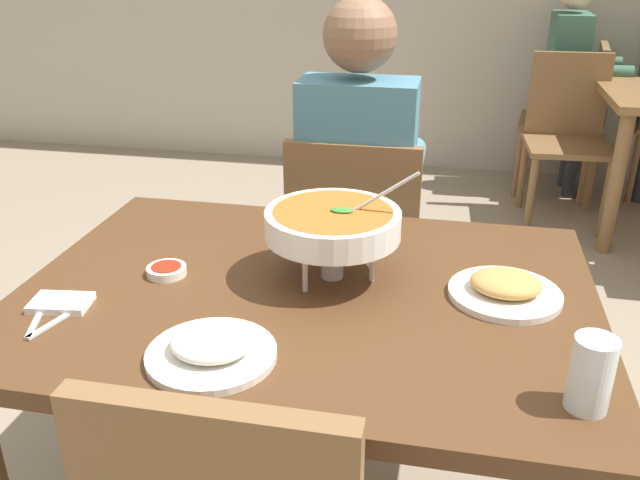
{
  "coord_description": "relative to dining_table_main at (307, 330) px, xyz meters",
  "views": [
    {
      "loc": [
        0.29,
        -1.26,
        1.45
      ],
      "look_at": [
        0.0,
        0.15,
        0.8
      ],
      "focal_mm": 37.53,
      "sensor_mm": 36.0,
      "label": 1
    }
  ],
  "objects": [
    {
      "name": "dining_table_main",
      "position": [
        0.0,
        0.0,
        0.0
      ],
      "size": [
        1.25,
        0.91,
        0.75
      ],
      "color": "#51331C",
      "rests_on": "ground_plane"
    },
    {
      "name": "chair_diner_main",
      "position": [
        -0.0,
        0.74,
        -0.13
      ],
      "size": [
        0.44,
        0.44,
        0.9
      ],
      "color": "brown",
      "rests_on": "ground_plane"
    },
    {
      "name": "diner_main",
      "position": [
        0.0,
        0.78,
        0.1
      ],
      "size": [
        0.4,
        0.45,
        1.31
      ],
      "color": "#2D2D38",
      "rests_on": "ground_plane"
    },
    {
      "name": "curry_bowl",
      "position": [
        0.05,
        0.07,
        0.24
      ],
      "size": [
        0.33,
        0.3,
        0.26
      ],
      "color": "silver",
      "rests_on": "dining_table_main"
    },
    {
      "name": "rice_plate",
      "position": [
        -0.11,
        -0.3,
        0.13
      ],
      "size": [
        0.24,
        0.24,
        0.06
      ],
      "color": "white",
      "rests_on": "dining_table_main"
    },
    {
      "name": "appetizer_plate",
      "position": [
        0.42,
        0.05,
        0.13
      ],
      "size": [
        0.24,
        0.24,
        0.06
      ],
      "color": "white",
      "rests_on": "dining_table_main"
    },
    {
      "name": "sauce_dish",
      "position": [
        -0.33,
        0.0,
        0.12
      ],
      "size": [
        0.09,
        0.09,
        0.02
      ],
      "color": "white",
      "rests_on": "dining_table_main"
    },
    {
      "name": "napkin_folded",
      "position": [
        -0.48,
        -0.18,
        0.12
      ],
      "size": [
        0.13,
        0.1,
        0.02
      ],
      "primitive_type": "cube",
      "rotation": [
        0.0,
        0.0,
        0.13
      ],
      "color": "white",
      "rests_on": "dining_table_main"
    },
    {
      "name": "fork_utensil",
      "position": [
        -0.5,
        -0.23,
        0.11
      ],
      "size": [
        0.07,
        0.16,
        0.01
      ],
      "primitive_type": "cube",
      "rotation": [
        0.0,
        0.0,
        0.33
      ],
      "color": "silver",
      "rests_on": "dining_table_main"
    },
    {
      "name": "spoon_utensil",
      "position": [
        -0.45,
        -0.23,
        0.11
      ],
      "size": [
        0.06,
        0.17,
        0.01
      ],
      "primitive_type": "cube",
      "rotation": [
        0.0,
        0.0,
        -0.27
      ],
      "color": "silver",
      "rests_on": "dining_table_main"
    },
    {
      "name": "drink_glass",
      "position": [
        0.54,
        -0.31,
        0.17
      ],
      "size": [
        0.07,
        0.07,
        0.13
      ],
      "color": "silver",
      "rests_on": "dining_table_main"
    },
    {
      "name": "chair_bg_middle",
      "position": [
        1.0,
        2.94,
        -0.13
      ],
      "size": [
        0.5,
        0.5,
        0.9
      ],
      "color": "brown",
      "rests_on": "ground_plane"
    },
    {
      "name": "chair_bg_corner",
      "position": [
        0.9,
        2.52,
        -0.13
      ],
      "size": [
        0.46,
        0.46,
        0.9
      ],
      "color": "brown",
      "rests_on": "ground_plane"
    },
    {
      "name": "patron_bg_middle",
      "position": [
        0.95,
        2.97,
        0.1
      ],
      "size": [
        0.45,
        0.4,
        1.31
      ],
      "color": "#2D2D38",
      "rests_on": "ground_plane"
    }
  ]
}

